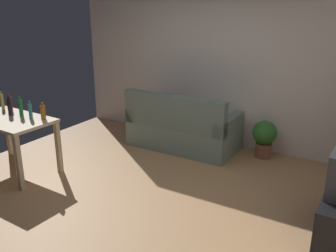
% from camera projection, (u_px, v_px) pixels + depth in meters
% --- Properties ---
extents(ground_plane, '(5.20, 4.40, 0.02)m').
position_uv_depth(ground_plane, '(140.00, 194.00, 4.57)').
color(ground_plane, tan).
extents(wall_rear, '(5.20, 0.10, 2.70)m').
position_uv_depth(wall_rear, '(218.00, 60.00, 5.92)').
color(wall_rear, silver).
rests_on(wall_rear, ground_plane).
extents(couch, '(1.69, 0.84, 0.92)m').
position_uv_depth(couch, '(182.00, 130.00, 5.91)').
color(couch, slate).
rests_on(couch, ground_plane).
extents(desk, '(1.23, 0.75, 0.76)m').
position_uv_depth(desk, '(10.00, 126.00, 5.01)').
color(desk, '#C6B28E').
rests_on(desk, ground_plane).
extents(potted_plant, '(0.36, 0.36, 0.57)m').
position_uv_depth(potted_plant, '(264.00, 136.00, 5.55)').
color(potted_plant, brown).
rests_on(potted_plant, ground_plane).
extents(bottle_squat, '(0.04, 0.04, 0.26)m').
position_uv_depth(bottle_squat, '(2.00, 101.00, 5.34)').
color(bottle_squat, '#BCB24C').
rests_on(bottle_squat, desk).
extents(bottle_red, '(0.04, 0.04, 0.25)m').
position_uv_depth(bottle_red, '(11.00, 104.00, 5.25)').
color(bottle_red, '#AD2323').
rests_on(bottle_red, desk).
extents(bottle_dark, '(0.06, 0.06, 0.27)m').
position_uv_depth(bottle_dark, '(10.00, 107.00, 5.07)').
color(bottle_dark, black).
rests_on(bottle_dark, desk).
extents(bottle_green, '(0.05, 0.05, 0.27)m').
position_uv_depth(bottle_green, '(21.00, 108.00, 5.00)').
color(bottle_green, '#1E722D').
rests_on(bottle_green, desk).
extents(bottle_tall, '(0.05, 0.05, 0.24)m').
position_uv_depth(bottle_tall, '(30.00, 111.00, 4.90)').
color(bottle_tall, teal).
rests_on(bottle_tall, desk).
extents(bottle_amber, '(0.06, 0.06, 0.23)m').
position_uv_depth(bottle_amber, '(43.00, 112.00, 4.88)').
color(bottle_amber, '#9E6019').
rests_on(bottle_amber, desk).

